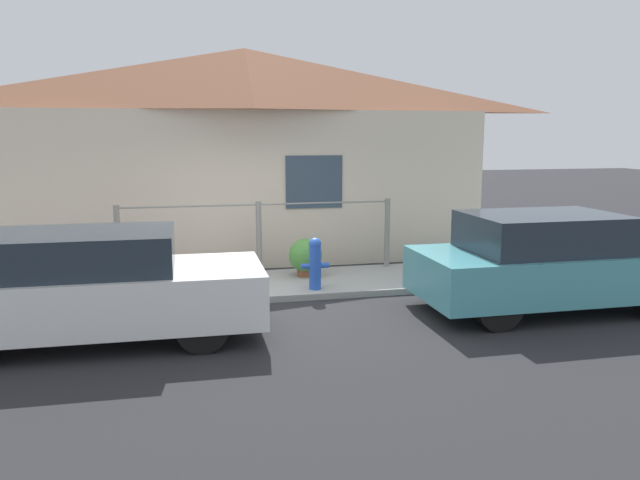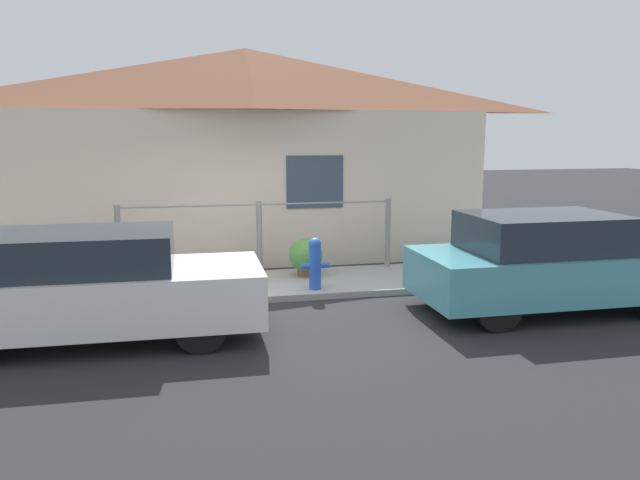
% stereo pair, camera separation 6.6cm
% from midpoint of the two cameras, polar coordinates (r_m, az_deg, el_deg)
% --- Properties ---
extents(ground_plane, '(60.00, 60.00, 0.00)m').
position_cam_midpoint_polar(ground_plane, '(9.65, -4.44, -5.75)').
color(ground_plane, '#262628').
extents(sidewalk, '(24.00, 1.86, 0.10)m').
position_cam_midpoint_polar(sidewalk, '(10.53, -5.18, -4.14)').
color(sidewalk, '#9E9E99').
rests_on(sidewalk, ground_plane).
extents(house, '(9.73, 2.23, 4.22)m').
position_cam_midpoint_polar(house, '(12.72, -6.96, 13.28)').
color(house, beige).
rests_on(house, ground_plane).
extents(fence, '(4.90, 0.10, 1.27)m').
position_cam_midpoint_polar(fence, '(11.14, -5.78, 0.55)').
color(fence, gray).
rests_on(fence, sidewalk).
extents(car_left, '(4.19, 1.69, 1.39)m').
position_cam_midpoint_polar(car_left, '(8.25, -20.48, -4.03)').
color(car_left, white).
rests_on(car_left, ground_plane).
extents(car_right, '(3.92, 1.73, 1.43)m').
position_cam_midpoint_polar(car_right, '(9.68, 19.92, -1.92)').
color(car_right, teal).
rests_on(car_right, ground_plane).
extents(fire_hydrant, '(0.45, 0.20, 0.84)m').
position_cam_midpoint_polar(fire_hydrant, '(9.93, -0.65, -2.06)').
color(fire_hydrant, blue).
rests_on(fire_hydrant, sidewalk).
extents(potted_plant_near_hydrant, '(0.58, 0.58, 0.66)m').
position_cam_midpoint_polar(potted_plant_near_hydrant, '(10.86, -1.52, -1.50)').
color(potted_plant_near_hydrant, brown).
rests_on(potted_plant_near_hydrant, sidewalk).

